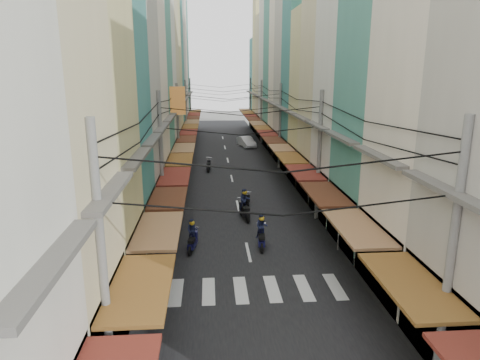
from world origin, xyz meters
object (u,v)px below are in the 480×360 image
market_umbrella (366,212)px  traffic_sign (339,217)px  bicycle (376,238)px  white_car (246,147)px

market_umbrella → traffic_sign: size_ratio=0.96×
bicycle → traffic_sign: (-2.72, -1.49, 1.89)m
bicycle → market_umbrella: size_ratio=0.68×
bicycle → white_car: bearing=2.3°
bicycle → traffic_sign: 3.63m
white_car → traffic_sign: size_ratio=1.75×
white_car → traffic_sign: 32.33m
traffic_sign → white_car: bearing=93.6°
bicycle → market_umbrella: 3.21m
white_car → traffic_sign: (2.05, -32.21, 1.89)m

